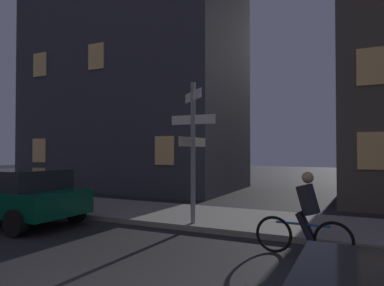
{
  "coord_description": "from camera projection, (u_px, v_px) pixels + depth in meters",
  "views": [
    {
      "loc": [
        2.56,
        -3.1,
        2.02
      ],
      "look_at": [
        -1.26,
        4.88,
        2.2
      ],
      "focal_mm": 32.41,
      "sensor_mm": 36.0,
      "label": 1
    }
  ],
  "objects": [
    {
      "name": "building_left_block",
      "position": [
        136.0,
        0.0,
        19.0
      ],
      "size": [
        10.99,
        6.39,
        20.48
      ],
      "color": "#383842",
      "rests_on": "ground_plane"
    },
    {
      "name": "sidewalk_kerb",
      "position": [
        254.0,
        222.0,
        9.42
      ],
      "size": [
        40.0,
        3.02,
        0.14
      ],
      "primitive_type": "cube",
      "color": "gray",
      "rests_on": "ground_plane"
    },
    {
      "name": "car_side_parked",
      "position": [
        18.0,
        195.0,
        9.42
      ],
      "size": [
        4.07,
        2.17,
        1.49
      ],
      "color": "#05472D",
      "rests_on": "ground_plane"
    },
    {
      "name": "cyclist",
      "position": [
        305.0,
        217.0,
        6.55
      ],
      "size": [
        1.82,
        0.34,
        1.61
      ],
      "color": "black",
      "rests_on": "ground_plane"
    },
    {
      "name": "signpost",
      "position": [
        193.0,
        141.0,
        8.96
      ],
      "size": [
        1.24,
        1.54,
        3.64
      ],
      "color": "gray",
      "rests_on": "sidewalk_kerb"
    }
  ]
}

